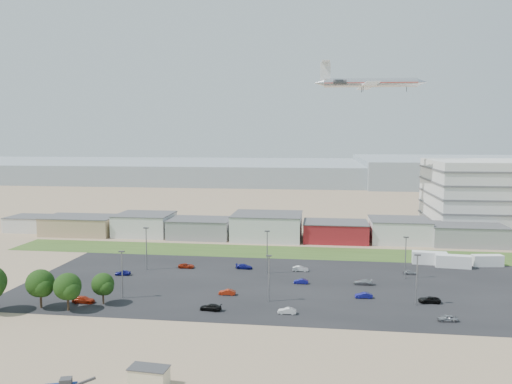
% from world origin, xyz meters
% --- Properties ---
extents(ground, '(700.00, 700.00, 0.00)m').
position_xyz_m(ground, '(0.00, 0.00, 0.00)').
color(ground, '#8F755B').
rests_on(ground, ground).
extents(parking_lot, '(120.00, 50.00, 0.01)m').
position_xyz_m(parking_lot, '(5.00, 20.00, 0.01)').
color(parking_lot, black).
rests_on(parking_lot, ground).
extents(grass_strip, '(160.00, 16.00, 0.02)m').
position_xyz_m(grass_strip, '(0.00, 52.00, 0.01)').
color(grass_strip, '#35501E').
rests_on(grass_strip, ground).
extents(hills_backdrop, '(700.00, 200.00, 9.00)m').
position_xyz_m(hills_backdrop, '(40.00, 315.00, 4.50)').
color(hills_backdrop, gray).
rests_on(hills_backdrop, ground).
extents(building_row, '(170.00, 20.00, 8.00)m').
position_xyz_m(building_row, '(-17.00, 71.00, 4.00)').
color(building_row, silver).
rests_on(building_row, ground).
extents(portable_shed, '(5.44, 3.14, 2.64)m').
position_xyz_m(portable_shed, '(-10.77, -28.34, 1.32)').
color(portable_shed, beige).
rests_on(portable_shed, ground).
extents(box_trailer_a, '(8.88, 3.52, 3.25)m').
position_xyz_m(box_trailer_a, '(39.59, 43.38, 1.62)').
color(box_trailer_a, silver).
rests_on(box_trailer_a, ground).
extents(box_trailer_b, '(8.73, 3.57, 3.18)m').
position_xyz_m(box_trailer_b, '(44.79, 40.58, 1.59)').
color(box_trailer_b, silver).
rests_on(box_trailer_b, ground).
extents(box_trailer_c, '(7.93, 3.50, 2.87)m').
position_xyz_m(box_trailer_c, '(53.91, 43.25, 1.44)').
color(box_trailer_c, silver).
rests_on(box_trailer_c, ground).
extents(tree_mid, '(5.71, 5.71, 8.56)m').
position_xyz_m(tree_mid, '(-41.99, -1.57, 4.28)').
color(tree_mid, black).
rests_on(tree_mid, ground).
extents(tree_right, '(5.49, 5.49, 8.24)m').
position_xyz_m(tree_right, '(-36.03, -2.28, 4.12)').
color(tree_right, black).
rests_on(tree_right, ground).
extents(tree_near, '(4.72, 4.72, 7.08)m').
position_xyz_m(tree_near, '(-31.04, 2.17, 3.54)').
color(tree_near, black).
rests_on(tree_near, ground).
extents(lightpole_front_l, '(1.16, 0.48, 9.84)m').
position_xyz_m(lightpole_front_l, '(-28.67, 6.16, 4.92)').
color(lightpole_front_l, slate).
rests_on(lightpole_front_l, ground).
extents(lightpole_front_m, '(1.11, 0.46, 9.46)m').
position_xyz_m(lightpole_front_m, '(1.27, 8.06, 4.73)').
color(lightpole_front_m, slate).
rests_on(lightpole_front_m, ground).
extents(lightpole_front_r, '(1.19, 0.50, 10.15)m').
position_xyz_m(lightpole_front_r, '(30.18, 9.62, 5.07)').
color(lightpole_front_r, slate).
rests_on(lightpole_front_r, ground).
extents(lightpole_back_l, '(1.25, 0.52, 10.65)m').
position_xyz_m(lightpole_back_l, '(-31.55, 28.35, 5.32)').
color(lightpole_back_l, slate).
rests_on(lightpole_back_l, ground).
extents(lightpole_back_m, '(1.24, 0.52, 10.51)m').
position_xyz_m(lightpole_back_m, '(-1.37, 28.79, 5.26)').
color(lightpole_back_m, slate).
rests_on(lightpole_back_m, ground).
extents(lightpole_back_r, '(1.17, 0.49, 9.91)m').
position_xyz_m(lightpole_back_r, '(31.07, 28.56, 4.96)').
color(lightpole_back_r, slate).
rests_on(lightpole_back_r, ground).
extents(airliner, '(42.41, 30.19, 12.07)m').
position_xyz_m(airliner, '(28.42, 99.11, 52.79)').
color(airliner, silver).
extents(parked_car_0, '(4.41, 2.19, 1.20)m').
position_xyz_m(parked_car_0, '(33.05, 11.40, 0.60)').
color(parked_car_0, black).
rests_on(parked_car_0, ground).
extents(parked_car_1, '(3.64, 1.53, 1.17)m').
position_xyz_m(parked_car_1, '(20.34, 12.65, 0.58)').
color(parked_car_1, navy).
rests_on(parked_car_1, ground).
extents(parked_car_2, '(3.63, 1.72, 1.20)m').
position_xyz_m(parked_car_2, '(34.13, 1.34, 0.60)').
color(parked_car_2, '#A5A5AA').
rests_on(parked_car_2, ground).
extents(parked_car_3, '(4.39, 2.23, 1.22)m').
position_xyz_m(parked_car_3, '(-9.19, 1.33, 0.61)').
color(parked_car_3, black).
rests_on(parked_car_3, ground).
extents(parked_car_4, '(3.56, 1.27, 1.17)m').
position_xyz_m(parked_car_4, '(-7.84, 11.05, 0.58)').
color(parked_car_4, '#9C240E').
rests_on(parked_car_4, ground).
extents(parked_car_5, '(3.78, 1.79, 1.25)m').
position_xyz_m(parked_car_5, '(-35.48, 22.61, 0.62)').
color(parked_car_5, navy).
rests_on(parked_car_5, ground).
extents(parked_car_6, '(4.30, 1.92, 1.22)m').
position_xyz_m(parked_car_6, '(-7.59, 32.30, 0.61)').
color(parked_car_6, navy).
rests_on(parked_car_6, ground).
extents(parked_car_7, '(3.31, 1.17, 1.09)m').
position_xyz_m(parked_car_7, '(7.15, 21.20, 0.54)').
color(parked_car_7, navy).
rests_on(parked_car_7, ground).
extents(parked_car_8, '(3.18, 1.29, 1.08)m').
position_xyz_m(parked_car_8, '(32.80, 32.42, 0.54)').
color(parked_car_8, '#A5A5AA').
rests_on(parked_car_8, ground).
extents(parked_car_9, '(4.11, 1.98, 1.13)m').
position_xyz_m(parked_car_9, '(-22.18, 31.12, 0.57)').
color(parked_car_9, '#9C240E').
rests_on(parked_car_9, ground).
extents(parked_car_10, '(4.54, 1.86, 1.32)m').
position_xyz_m(parked_car_10, '(-35.23, 2.27, 0.66)').
color(parked_car_10, '#9C240E').
rests_on(parked_car_10, ground).
extents(parked_car_11, '(3.87, 1.40, 1.27)m').
position_xyz_m(parked_car_11, '(6.56, 31.90, 0.64)').
color(parked_car_11, silver).
rests_on(parked_car_11, ground).
extents(parked_car_12, '(4.32, 2.00, 1.22)m').
position_xyz_m(parked_car_12, '(20.92, 22.36, 0.61)').
color(parked_car_12, '#A5A5AA').
rests_on(parked_car_12, ground).
extents(parked_car_13, '(3.45, 1.21, 1.14)m').
position_xyz_m(parked_car_13, '(5.40, 1.39, 0.57)').
color(parked_car_13, silver).
rests_on(parked_car_13, ground).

